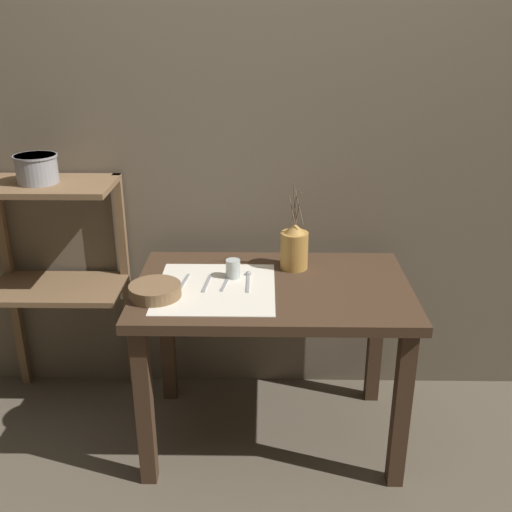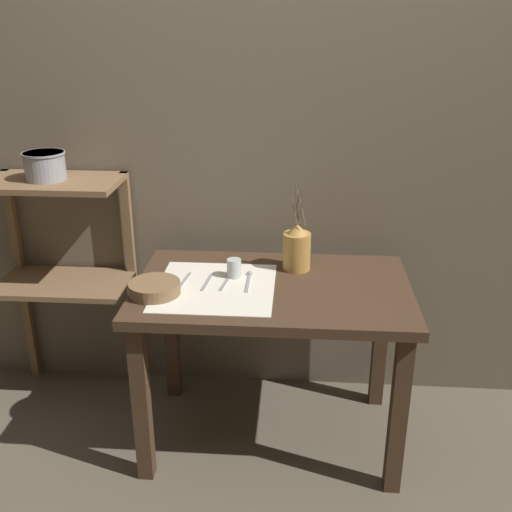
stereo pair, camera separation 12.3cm
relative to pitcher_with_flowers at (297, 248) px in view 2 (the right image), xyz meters
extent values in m
plane|color=brown|center=(-0.09, -0.17, -0.80)|extent=(12.00, 12.00, 0.00)
cube|color=#6B5E4C|center=(-0.09, 0.28, 0.40)|extent=(7.00, 0.06, 2.40)
cube|color=#422D1E|center=(-0.09, -0.17, -0.11)|extent=(1.07, 0.68, 0.04)
cube|color=#422D1E|center=(-0.56, -0.45, -0.47)|extent=(0.06, 0.06, 0.67)
cube|color=#422D1E|center=(0.39, -0.45, -0.47)|extent=(0.06, 0.06, 0.67)
cube|color=#422D1E|center=(-0.56, 0.11, -0.47)|extent=(0.06, 0.06, 0.67)
cube|color=#422D1E|center=(0.39, 0.11, -0.47)|extent=(0.06, 0.06, 0.67)
cube|color=brown|center=(-1.03, 0.07, 0.24)|extent=(0.57, 0.33, 0.02)
cube|color=brown|center=(-1.03, 0.07, -0.22)|extent=(0.57, 0.33, 0.02)
cube|color=brown|center=(-1.29, 0.21, -0.28)|extent=(0.04, 0.04, 1.05)
cube|color=brown|center=(-0.76, 0.21, -0.28)|extent=(0.04, 0.04, 1.05)
cube|color=silver|center=(-0.31, -0.21, -0.09)|extent=(0.45, 0.47, 0.00)
cylinder|color=#B7843D|center=(0.00, 0.00, -0.01)|extent=(0.11, 0.11, 0.16)
cone|color=#B7843D|center=(0.00, 0.00, 0.08)|extent=(0.09, 0.09, 0.04)
cylinder|color=brown|center=(-0.01, -0.02, 0.17)|extent=(0.03, 0.02, 0.12)
cylinder|color=brown|center=(0.00, -0.02, 0.18)|extent=(0.03, 0.03, 0.15)
cylinder|color=brown|center=(0.01, -0.01, 0.17)|extent=(0.02, 0.02, 0.14)
cylinder|color=brown|center=(0.02, -0.01, 0.17)|extent=(0.04, 0.04, 0.14)
cylinder|color=brown|center=(-0.01, -0.02, 0.19)|extent=(0.01, 0.04, 0.18)
cylinder|color=brown|center=(0.00, -0.01, 0.16)|extent=(0.01, 0.02, 0.12)
cylinder|color=brown|center=(-0.53, -0.28, -0.07)|extent=(0.19, 0.19, 0.05)
cylinder|color=#B7C1BC|center=(-0.25, -0.11, -0.05)|extent=(0.06, 0.06, 0.07)
cube|color=#939399|center=(-0.44, -0.17, -0.09)|extent=(0.03, 0.17, 0.00)
cube|color=#939399|center=(-0.35, -0.17, -0.09)|extent=(0.03, 0.17, 0.00)
cube|color=#939399|center=(-0.27, -0.16, -0.09)|extent=(0.04, 0.17, 0.00)
cube|color=#939399|center=(-0.19, -0.17, -0.09)|extent=(0.01, 0.17, 0.00)
sphere|color=#939399|center=(-0.19, -0.08, -0.08)|extent=(0.02, 0.02, 0.02)
cylinder|color=#939399|center=(-1.04, 0.07, 0.31)|extent=(0.16, 0.16, 0.11)
cylinder|color=#939399|center=(-1.04, 0.07, 0.36)|extent=(0.17, 0.17, 0.01)
camera|label=1|loc=(-0.12, -2.28, 0.89)|focal=42.00mm
camera|label=2|loc=(0.00, -2.28, 0.89)|focal=42.00mm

